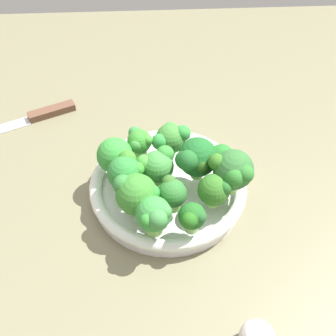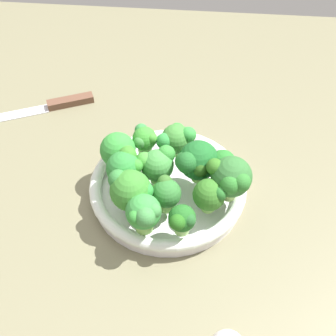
{
  "view_description": "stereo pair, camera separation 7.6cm",
  "coord_description": "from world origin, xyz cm",
  "px_view_note": "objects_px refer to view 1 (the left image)",
  "views": [
    {
      "loc": [
        -51.8,
        1.57,
        62.17
      ],
      "look_at": [
        0.11,
        -1.11,
        6.65
      ],
      "focal_mm": 49.53,
      "sensor_mm": 36.0,
      "label": 1
    },
    {
      "loc": [
        -51.64,
        -6.02,
        62.17
      ],
      "look_at": [
        0.11,
        -1.11,
        6.65
      ],
      "focal_mm": 49.53,
      "sensor_mm": 36.0,
      "label": 2
    }
  ],
  "objects_px": {
    "knife": "(29,119)",
    "broccoli_floret_7": "(126,172)",
    "broccoli_floret_3": "(157,164)",
    "broccoli_floret_10": "(136,194)",
    "broccoli_floret_8": "(116,156)",
    "broccoli_floret_2": "(196,159)",
    "broccoli_floret_11": "(192,217)",
    "broccoli_floret_12": "(154,216)",
    "broccoli_floret_9": "(233,171)",
    "bowl": "(168,187)",
    "broccoli_floret_1": "(220,158)",
    "broccoli_floret_6": "(171,138)",
    "broccoli_floret_0": "(171,193)",
    "broccoli_floret_5": "(216,189)",
    "broccoli_floret_4": "(139,142)"
  },
  "relations": [
    {
      "from": "broccoli_floret_1",
      "to": "broccoli_floret_2",
      "type": "distance_m",
      "value": 0.04
    },
    {
      "from": "broccoli_floret_10",
      "to": "broccoli_floret_1",
      "type": "bearing_deg",
      "value": -61.62
    },
    {
      "from": "broccoli_floret_7",
      "to": "broccoli_floret_5",
      "type": "bearing_deg",
      "value": -104.5
    },
    {
      "from": "broccoli_floret_8",
      "to": "broccoli_floret_9",
      "type": "bearing_deg",
      "value": -106.2
    },
    {
      "from": "broccoli_floret_8",
      "to": "broccoli_floret_3",
      "type": "bearing_deg",
      "value": -106.95
    },
    {
      "from": "broccoli_floret_2",
      "to": "broccoli_floret_8",
      "type": "distance_m",
      "value": 0.13
    },
    {
      "from": "broccoli_floret_3",
      "to": "broccoli_floret_9",
      "type": "bearing_deg",
      "value": -105.78
    },
    {
      "from": "broccoli_floret_10",
      "to": "knife",
      "type": "relative_size",
      "value": 0.3
    },
    {
      "from": "broccoli_floret_0",
      "to": "broccoli_floret_9",
      "type": "height_order",
      "value": "broccoli_floret_9"
    },
    {
      "from": "broccoli_floret_3",
      "to": "broccoli_floret_10",
      "type": "bearing_deg",
      "value": 153.7
    },
    {
      "from": "bowl",
      "to": "broccoli_floret_9",
      "type": "xyz_separation_m",
      "value": [
        -0.03,
        -0.1,
        0.07
      ]
    },
    {
      "from": "broccoli_floret_3",
      "to": "broccoli_floret_6",
      "type": "bearing_deg",
      "value": -23.33
    },
    {
      "from": "broccoli_floret_6",
      "to": "broccoli_floret_2",
      "type": "bearing_deg",
      "value": -148.64
    },
    {
      "from": "broccoli_floret_7",
      "to": "broccoli_floret_1",
      "type": "bearing_deg",
      "value": -79.88
    },
    {
      "from": "broccoli_floret_3",
      "to": "broccoli_floret_11",
      "type": "bearing_deg",
      "value": -155.58
    },
    {
      "from": "bowl",
      "to": "broccoli_floret_7",
      "type": "xyz_separation_m",
      "value": [
        -0.02,
        0.07,
        0.06
      ]
    },
    {
      "from": "broccoli_floret_9",
      "to": "broccoli_floret_10",
      "type": "relative_size",
      "value": 1.07
    },
    {
      "from": "broccoli_floret_10",
      "to": "broccoli_floret_3",
      "type": "bearing_deg",
      "value": -26.3
    },
    {
      "from": "broccoli_floret_4",
      "to": "broccoli_floret_9",
      "type": "relative_size",
      "value": 0.72
    },
    {
      "from": "broccoli_floret_3",
      "to": "broccoli_floret_10",
      "type": "distance_m",
      "value": 0.08
    },
    {
      "from": "broccoli_floret_3",
      "to": "knife",
      "type": "relative_size",
      "value": 0.26
    },
    {
      "from": "bowl",
      "to": "broccoli_floret_6",
      "type": "distance_m",
      "value": 0.09
    },
    {
      "from": "broccoli_floret_8",
      "to": "knife",
      "type": "xyz_separation_m",
      "value": [
        0.18,
        0.19,
        -0.07
      ]
    },
    {
      "from": "bowl",
      "to": "broccoli_floret_8",
      "type": "height_order",
      "value": "broccoli_floret_8"
    },
    {
      "from": "broccoli_floret_6",
      "to": "broccoli_floret_8",
      "type": "distance_m",
      "value": 0.1
    },
    {
      "from": "broccoli_floret_0",
      "to": "broccoli_floret_7",
      "type": "distance_m",
      "value": 0.08
    },
    {
      "from": "broccoli_floret_6",
      "to": "broccoli_floret_7",
      "type": "xyz_separation_m",
      "value": [
        -0.08,
        0.08,
        0.01
      ]
    },
    {
      "from": "knife",
      "to": "broccoli_floret_11",
      "type": "bearing_deg",
      "value": -135.95
    },
    {
      "from": "broccoli_floret_5",
      "to": "knife",
      "type": "distance_m",
      "value": 0.44
    },
    {
      "from": "broccoli_floret_6",
      "to": "knife",
      "type": "relative_size",
      "value": 0.26
    },
    {
      "from": "knife",
      "to": "broccoli_floret_7",
      "type": "bearing_deg",
      "value": -138.01
    },
    {
      "from": "broccoli_floret_0",
      "to": "broccoli_floret_1",
      "type": "relative_size",
      "value": 0.95
    },
    {
      "from": "broccoli_floret_9",
      "to": "broccoli_floret_8",
      "type": "bearing_deg",
      "value": 73.8
    },
    {
      "from": "broccoli_floret_12",
      "to": "broccoli_floret_2",
      "type": "bearing_deg",
      "value": -33.39
    },
    {
      "from": "broccoli_floret_1",
      "to": "broccoli_floret_3",
      "type": "xyz_separation_m",
      "value": [
        -0.01,
        0.11,
        -0.0
      ]
    },
    {
      "from": "broccoli_floret_8",
      "to": "broccoli_floret_0",
      "type": "bearing_deg",
      "value": -132.78
    },
    {
      "from": "broccoli_floret_9",
      "to": "broccoli_floret_11",
      "type": "distance_m",
      "value": 0.1
    },
    {
      "from": "bowl",
      "to": "knife",
      "type": "distance_m",
      "value": 0.34
    },
    {
      "from": "knife",
      "to": "broccoli_floret_2",
      "type": "bearing_deg",
      "value": -122.9
    },
    {
      "from": "broccoli_floret_12",
      "to": "knife",
      "type": "relative_size",
      "value": 0.27
    },
    {
      "from": "broccoli_floret_11",
      "to": "knife",
      "type": "distance_m",
      "value": 0.44
    },
    {
      "from": "broccoli_floret_10",
      "to": "bowl",
      "type": "bearing_deg",
      "value": -38.7
    },
    {
      "from": "broccoli_floret_0",
      "to": "broccoli_floret_12",
      "type": "height_order",
      "value": "broccoli_floret_12"
    },
    {
      "from": "broccoli_floret_1",
      "to": "broccoli_floret_7",
      "type": "relative_size",
      "value": 0.87
    },
    {
      "from": "broccoli_floret_0",
      "to": "broccoli_floret_2",
      "type": "relative_size",
      "value": 0.75
    },
    {
      "from": "broccoli_floret_1",
      "to": "broccoli_floret_3",
      "type": "bearing_deg",
      "value": 93.83
    },
    {
      "from": "broccoli_floret_5",
      "to": "broccoli_floret_7",
      "type": "height_order",
      "value": "broccoli_floret_7"
    },
    {
      "from": "broccoli_floret_6",
      "to": "broccoli_floret_10",
      "type": "height_order",
      "value": "broccoli_floret_10"
    },
    {
      "from": "broccoli_floret_1",
      "to": "broccoli_floret_10",
      "type": "distance_m",
      "value": 0.16
    },
    {
      "from": "broccoli_floret_8",
      "to": "knife",
      "type": "relative_size",
      "value": 0.27
    }
  ]
}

